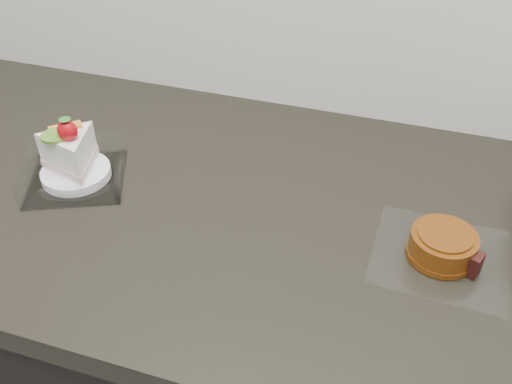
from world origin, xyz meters
name	(u,v)px	position (x,y,z in m)	size (l,w,h in m)	color
counter	(287,384)	(0.00, 1.69, 0.45)	(2.04, 0.64, 0.90)	black
cake_tray	(74,163)	(-0.36, 1.66, 0.93)	(0.20, 0.20, 0.12)	white
mooncake_wrap	(443,248)	(0.21, 1.66, 0.92)	(0.18, 0.17, 0.04)	white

